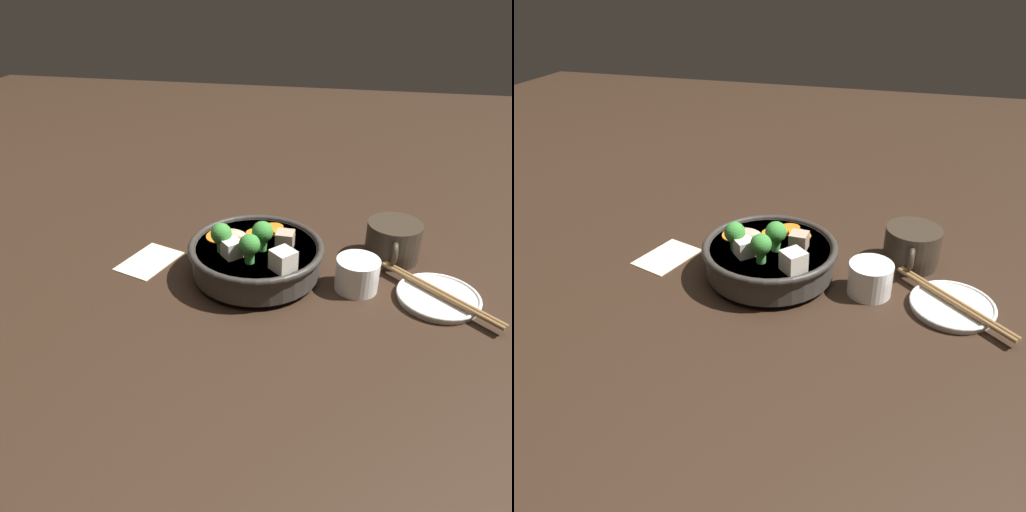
% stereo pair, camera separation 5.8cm
% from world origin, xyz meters
% --- Properties ---
extents(ground_plane, '(3.00, 3.00, 0.00)m').
position_xyz_m(ground_plane, '(0.00, 0.00, 0.00)').
color(ground_plane, black).
extents(stirfry_bowl, '(0.23, 0.23, 0.11)m').
position_xyz_m(stirfry_bowl, '(0.00, -0.00, 0.04)').
color(stirfry_bowl, '#38332D').
rests_on(stirfry_bowl, ground_plane).
extents(side_saucer, '(0.13, 0.13, 0.01)m').
position_xyz_m(side_saucer, '(0.02, 0.30, 0.01)').
color(side_saucer, white).
rests_on(side_saucer, ground_plane).
extents(tea_cup, '(0.07, 0.07, 0.05)m').
position_xyz_m(tea_cup, '(0.01, 0.17, 0.03)').
color(tea_cup, white).
rests_on(tea_cup, ground_plane).
extents(dark_mug, '(0.12, 0.10, 0.07)m').
position_xyz_m(dark_mug, '(-0.10, 0.23, 0.04)').
color(dark_mug, '#33281E').
rests_on(dark_mug, ground_plane).
extents(napkin, '(0.13, 0.11, 0.00)m').
position_xyz_m(napkin, '(-0.01, -0.20, 0.00)').
color(napkin, beige).
rests_on(napkin, ground_plane).
extents(chopsticks_pair, '(0.16, 0.18, 0.01)m').
position_xyz_m(chopsticks_pair, '(0.02, 0.30, 0.02)').
color(chopsticks_pair, olive).
rests_on(chopsticks_pair, side_saucer).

